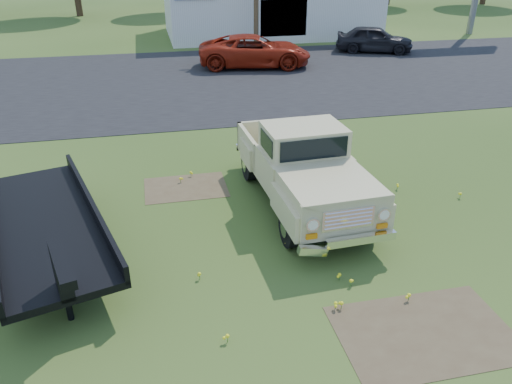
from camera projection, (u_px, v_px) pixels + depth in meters
ground at (292, 249)px, 10.86m from camera, size 140.00×140.00×0.00m
asphalt_lot at (206, 80)px, 23.93m from camera, size 90.00×14.00×0.02m
dirt_patch_a at (425, 333)px, 8.54m from camera, size 3.00×2.00×0.01m
dirt_patch_b at (186, 188)px, 13.53m from camera, size 2.20×1.60×0.01m
commercial_building at (269, 2)px, 34.57m from camera, size 14.20×8.20×4.15m
vintage_pickup_truck at (302, 166)px, 12.24m from camera, size 2.53×5.87×2.09m
flatbed_trailer at (44, 220)px, 10.31m from camera, size 3.68×6.50×1.68m
red_pickup at (255, 51)px, 26.00m from camera, size 6.15×3.60×1.61m
dark_sedan at (374, 39)px, 29.39m from camera, size 4.78×3.33×1.51m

